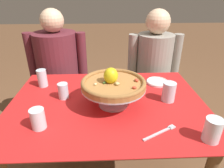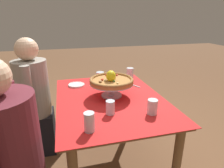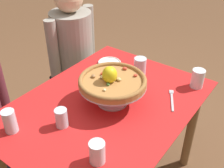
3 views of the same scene
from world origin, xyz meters
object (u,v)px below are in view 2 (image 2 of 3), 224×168
Objects in this scene: pizza at (111,80)px; side_plate at (76,85)px; pizza_stand at (112,87)px; dinner_fork at (131,85)px; water_glass_back_left at (89,123)px; diner_right at (35,102)px; water_glass_side_left at (110,108)px; water_glass_front_right at (130,74)px; diner_left at (9,163)px; water_glass_side_right at (100,79)px; water_glass_front_left at (152,108)px.

pizza is 0.44m from side_plate.
pizza_stand is 2.02× the size of dinner_fork.
pizza_stand is 0.53m from water_glass_back_left.
pizza is at bearing -120.64° from diner_right.
water_glass_back_left is (-0.17, 0.17, 0.01)m from water_glass_side_left.
dinner_fork is (0.21, -0.25, -0.14)m from pizza.
water_glass_side_left is at bearing 164.16° from pizza.
side_plate is (0.62, 0.18, -0.03)m from water_glass_side_left.
side_plate is at bearing 0.91° from water_glass_back_left.
pizza is 0.54m from water_glass_back_left.
water_glass_front_right is at bearing -32.50° from water_glass_back_left.
water_glass_back_left is at bearing -179.09° from side_plate.
pizza_stand reaches higher than water_glass_side_left.
water_glass_side_left is 0.67m from diner_left.
water_glass_side_left is 0.08× the size of diner_left.
water_glass_side_left is 0.83× the size of water_glass_side_right.
water_glass_front_right is 0.10× the size of diner_left.
water_glass_front_right is 0.96× the size of water_glass_side_right.
water_glass_front_left is at bearing -146.59° from side_plate.
water_glass_front_right is at bearing -36.76° from pizza.
water_glass_front_right is 0.82m from water_glass_side_left.
water_glass_front_left is 0.66× the size of side_plate.
water_glass_side_right is at bearing -40.39° from diner_left.
pizza_stand is 0.52m from water_glass_front_right.
water_glass_front_right is at bearing -36.75° from pizza_stand.
water_glass_front_right is at bearing -28.98° from water_glass_side_left.
water_glass_front_left is 0.09× the size of diner_right.
water_glass_side_left is at bearing 151.02° from water_glass_front_right.
water_glass_front_left is at bearing -131.50° from diner_right.
diner_right is at bearing 83.91° from water_glass_side_right.
side_plate is (-0.00, 0.24, -0.04)m from water_glass_side_right.
water_glass_front_left is 0.09× the size of diner_left.
diner_left reaches higher than pizza.
water_glass_front_left reaches higher than water_glass_side_left.
pizza_stand is at bearing -174.82° from water_glass_side_right.
diner_left is (-0.47, 0.70, -0.27)m from pizza.
pizza is 0.89m from diner_left.
pizza_stand is 0.87m from diner_left.
water_glass_side_right reaches higher than water_glass_side_left.
diner_right is (0.18, 0.93, -0.16)m from dinner_fork.
water_glass_front_left is at bearing 174.00° from dinner_fork.
water_glass_back_left is (-0.47, 0.25, -0.03)m from pizza_stand.
water_glass_back_left reaches higher than dinner_fork.
water_glass_front_right is at bearing -75.54° from water_glass_side_right.
diner_left is at bearing 125.34° from dinner_fork.
diner_left is (-0.79, 0.68, -0.18)m from water_glass_side_right.
dinner_fork is at bearing -49.81° from pizza.
diner_left reaches higher than pizza_stand.
water_glass_back_left is at bearing 151.67° from pizza.
diner_right is at bearing 80.04° from side_plate.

